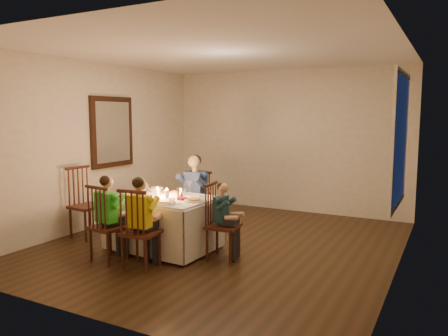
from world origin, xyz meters
The scene contains 26 objects.
ground centered at (0.00, 0.00, 0.00)m, with size 5.00×5.00×0.00m, color black.
wall_left centered at (-2.25, 0.00, 1.30)m, with size 0.02×5.00×2.60m, color beige.
wall_right centered at (2.25, 0.00, 1.30)m, with size 0.02×5.00×2.60m, color beige.
wall_back centered at (0.00, 2.50, 1.30)m, with size 4.50×0.02×2.60m, color beige.
ceiling centered at (0.00, 0.00, 2.60)m, with size 5.00×5.00×0.00m, color white.
dining_table centered at (-0.60, -0.54, 0.50)m, with size 1.39×1.04×0.67m.
chair_adult centered at (-0.59, 0.22, 0.00)m, with size 0.39×0.37×0.95m, color #34190E, non-canonical shape.
chair_near_left centered at (-0.91, -1.26, 0.00)m, with size 0.39×0.37×0.95m, color #34190E, non-canonical shape.
chair_near_right centered at (-0.40, -1.28, 0.00)m, with size 0.39×0.37×0.95m, color #34190E, non-canonical shape.
chair_end centered at (0.30, -0.56, 0.00)m, with size 0.39×0.37×0.95m, color #34190E, non-canonical shape.
chair_extra centered at (-1.90, -0.62, 0.00)m, with size 0.43×0.41×1.04m, color #34190E, non-canonical shape.
adult centered at (-0.59, 0.22, 0.00)m, with size 0.43×0.39×1.20m, color navy, non-canonical shape.
child_green centered at (-0.91, -1.26, 0.00)m, with size 0.35×0.32×1.06m, color green, non-canonical shape.
child_yellow centered at (-0.40, -1.28, 0.00)m, with size 0.36×0.33×1.08m, color gold, non-canonical shape.
child_teal centered at (0.30, -0.56, 0.00)m, with size 0.29×0.27×0.96m, color #1A3942, non-canonical shape.
setting_adult centered at (-0.57, -0.26, 0.71)m, with size 0.26×0.26×0.02m, color white.
setting_green centered at (-0.89, -0.81, 0.71)m, with size 0.26×0.26×0.02m, color white.
setting_yellow centered at (-0.34, -0.87, 0.71)m, with size 0.26×0.26×0.02m, color white.
setting_teal centered at (-0.10, -0.58, 0.71)m, with size 0.26×0.26×0.02m, color white.
candle_left centered at (-0.70, -0.54, 0.75)m, with size 0.06×0.06×0.10m, color white.
candle_right centered at (-0.54, -0.54, 0.75)m, with size 0.06×0.06×0.10m, color white.
squash centered at (-1.14, -0.24, 0.74)m, with size 0.09×0.09×0.09m, color gold.
orange_fruit centered at (-0.36, -0.51, 0.74)m, with size 0.08×0.08×0.08m, color #DC5912.
serving_bowl centered at (-0.94, -0.24, 0.72)m, with size 0.20×0.20×0.05m, color white.
wall_mirror centered at (-2.22, 0.30, 1.50)m, with size 0.06×0.95×1.15m.
window_blinds centered at (2.21, 0.10, 1.50)m, with size 0.07×1.34×1.54m.
Camera 1 is at (2.76, -5.18, 1.79)m, focal length 35.00 mm.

